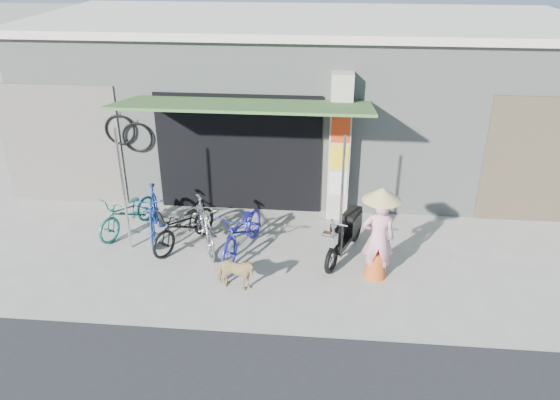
# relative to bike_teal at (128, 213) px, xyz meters

# --- Properties ---
(ground) EXTENTS (80.00, 80.00, 0.00)m
(ground) POSITION_rel_bike_teal_xyz_m (3.22, -1.36, -0.41)
(ground) COLOR #A6A196
(ground) RESTS_ON ground
(bicycle_shop) EXTENTS (12.30, 5.30, 3.66)m
(bicycle_shop) POSITION_rel_bike_teal_xyz_m (3.22, 3.73, 1.42)
(bicycle_shop) COLOR gray
(bicycle_shop) RESTS_ON ground
(shop_pillar) EXTENTS (0.42, 0.44, 3.00)m
(shop_pillar) POSITION_rel_bike_teal_xyz_m (4.07, 1.09, 1.08)
(shop_pillar) COLOR #B8AD9D
(shop_pillar) RESTS_ON ground
(awning) EXTENTS (4.60, 1.88, 2.72)m
(awning) POSITION_rel_bike_teal_xyz_m (2.32, 0.27, 2.10)
(awning) COLOR #365A28
(awning) RESTS_ON ground
(neighbour_right) EXTENTS (2.60, 0.06, 2.60)m
(neighbour_right) POSITION_rel_bike_teal_xyz_m (8.22, 1.23, 0.89)
(neighbour_right) COLOR brown
(neighbour_right) RESTS_ON ground
(neighbour_left) EXTENTS (2.60, 0.06, 2.60)m
(neighbour_left) POSITION_rel_bike_teal_xyz_m (-1.78, 1.23, 0.89)
(neighbour_left) COLOR #6B665B
(neighbour_left) RESTS_ON ground
(bike_teal) EXTENTS (1.11, 1.66, 0.83)m
(bike_teal) POSITION_rel_bike_teal_xyz_m (0.00, 0.00, 0.00)
(bike_teal) COLOR #176759
(bike_teal) RESTS_ON ground
(bike_blue) EXTENTS (0.83, 1.67, 0.97)m
(bike_blue) POSITION_rel_bike_teal_xyz_m (0.55, -0.10, 0.07)
(bike_blue) COLOR navy
(bike_blue) RESTS_ON ground
(bike_black) EXTENTS (1.28, 1.70, 0.85)m
(bike_black) POSITION_rel_bike_teal_xyz_m (1.24, -0.44, 0.01)
(bike_black) COLOR black
(bike_black) RESTS_ON ground
(bike_silver) EXTENTS (1.09, 1.67, 0.98)m
(bike_silver) POSITION_rel_bike_teal_xyz_m (1.62, -0.46, 0.08)
(bike_silver) COLOR #99989C
(bike_silver) RESTS_ON ground
(bike_navy) EXTENTS (1.01, 1.82, 0.91)m
(bike_navy) POSITION_rel_bike_teal_xyz_m (2.36, -0.56, 0.04)
(bike_navy) COLOR #2323A0
(bike_navy) RESTS_ON ground
(street_dog) EXTENTS (0.79, 0.48, 0.62)m
(street_dog) POSITION_rel_bike_teal_xyz_m (2.41, -1.75, -0.10)
(street_dog) COLOR tan
(street_dog) RESTS_ON ground
(moped) EXTENTS (0.81, 1.65, 0.98)m
(moped) POSITION_rel_bike_teal_xyz_m (4.23, -0.49, 0.03)
(moped) COLOR black
(moped) RESTS_ON ground
(nun) EXTENTS (0.64, 0.64, 1.68)m
(nun) POSITION_rel_bike_teal_xyz_m (4.74, -1.15, 0.42)
(nun) COLOR pink
(nun) RESTS_ON ground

